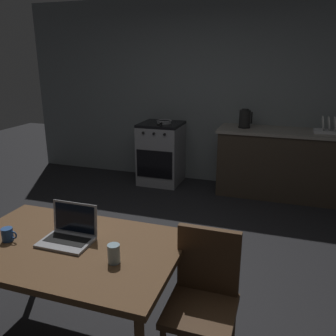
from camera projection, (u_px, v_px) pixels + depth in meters
The scene contains 12 objects.
ground_plane at pixel (139, 272), 3.14m from camera, with size 12.00×12.00×0.00m, color black.
back_wall at pixel (228, 94), 5.09m from camera, with size 6.40×0.10×2.67m, color slate.
kitchen_counter at pixel (298, 165), 4.72m from camera, with size 2.16×0.64×0.92m.
stove_oven at pixel (161, 153), 5.30m from camera, with size 0.60×0.62×0.92m.
dining_table at pixel (69, 254), 2.21m from camera, with size 1.39×0.88×0.72m.
chair at pixel (204, 293), 2.08m from camera, with size 0.40×0.40×0.88m.
laptop at pixel (69, 234), 2.23m from camera, with size 0.32×0.25×0.23m.
electric_kettle at pixel (245, 119), 4.77m from camera, with size 0.18×0.16×0.26m.
frying_pan at pixel (164, 122), 5.12m from camera, with size 0.22×0.39×0.05m.
coffee_mug at pixel (8, 234), 2.23m from camera, with size 0.11×0.07×0.09m.
drinking_glass at pixel (114, 254), 1.99m from camera, with size 0.07×0.07×0.11m.
dish_rack at pixel (328, 129), 4.48m from camera, with size 0.34×0.26×0.21m.
Camera 1 is at (1.10, -2.50, 1.83)m, focal length 37.59 mm.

